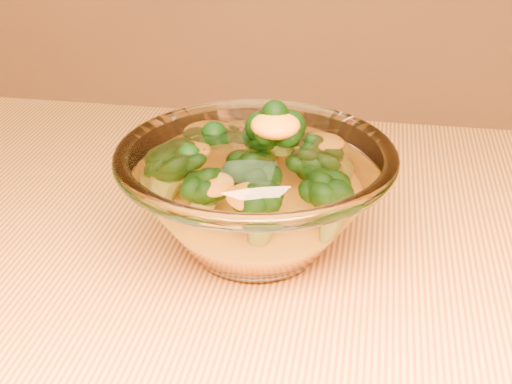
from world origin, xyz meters
TOP-DOWN VIEW (x-y plane):
  - glass_bowl at (-0.01, 0.10)m, footprint 0.22×0.22m
  - cheese_sauce at (-0.01, 0.10)m, footprint 0.13×0.13m
  - broccoli_heap at (-0.02, 0.11)m, footprint 0.15×0.14m

SIDE VIEW (x-z plane):
  - cheese_sauce at x=-0.01m, z-range 0.76..0.80m
  - glass_bowl at x=-0.01m, z-range 0.75..0.85m
  - broccoli_heap at x=-0.02m, z-range 0.77..0.86m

